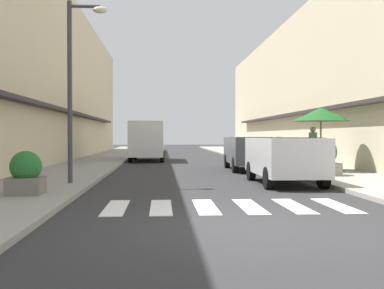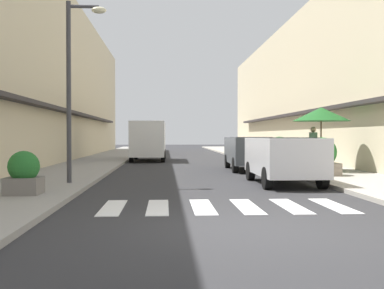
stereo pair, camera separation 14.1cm
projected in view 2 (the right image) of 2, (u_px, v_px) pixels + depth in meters
name	position (u px, v px, depth m)	size (l,w,h in m)	color
ground_plane	(187.00, 162.00, 27.00)	(106.04, 106.04, 0.00)	#2B2B2D
sidewalk_left	(99.00, 161.00, 26.71)	(3.17, 67.48, 0.12)	gray
sidewalk_right	(274.00, 161.00, 27.29)	(3.17, 67.48, 0.12)	#9E998E
building_row_left	(32.00, 79.00, 27.79)	(5.50, 45.38, 9.74)	beige
building_row_right	(335.00, 88.00, 28.84)	(5.50, 45.38, 8.95)	beige
crosswalk	(225.00, 207.00, 10.04)	(5.20, 2.20, 0.01)	silver
parked_car_near	(284.00, 155.00, 14.65)	(1.83, 4.11, 1.47)	silver
parked_car_mid	(249.00, 149.00, 20.63)	(1.90, 4.51, 1.47)	#4C5156
delivery_van	(149.00, 138.00, 28.42)	(2.06, 5.42, 2.37)	silver
street_lamp	(75.00, 72.00, 13.99)	(1.19, 0.28, 5.40)	#38383D
cafe_umbrella	(321.00, 115.00, 18.78)	(2.28, 2.28, 2.54)	#262626
planter_corner	(24.00, 174.00, 11.26)	(0.80, 0.80, 1.04)	slate
planter_midblock	(322.00, 157.00, 16.69)	(1.10, 1.10, 1.35)	gray
planter_far	(279.00, 150.00, 23.93)	(1.07, 1.07, 1.36)	gray
pedestrian_walking_near	(313.00, 147.00, 19.41)	(0.34, 0.34, 1.77)	#282B33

